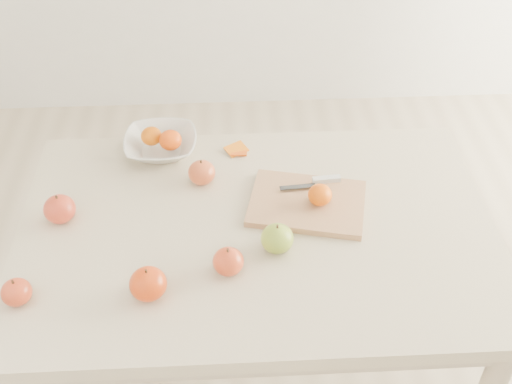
{
  "coord_description": "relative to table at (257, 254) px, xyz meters",
  "views": [
    {
      "loc": [
        -0.06,
        -1.16,
        1.86
      ],
      "look_at": [
        0.0,
        0.05,
        0.82
      ],
      "focal_mm": 45.0,
      "sensor_mm": 36.0,
      "label": 1
    }
  ],
  "objects": [
    {
      "name": "bowl_tangerine_far",
      "position": [
        -0.23,
        0.31,
        0.15
      ],
      "size": [
        0.06,
        0.06,
        0.06
      ],
      "primitive_type": "ellipsoid",
      "color": "#D14907",
      "rests_on": "fruit_bowl"
    },
    {
      "name": "apple_red_a",
      "position": [
        -0.14,
        0.18,
        0.13
      ],
      "size": [
        0.07,
        0.07,
        0.07
      ],
      "primitive_type": "ellipsoid",
      "color": "#A42A1D",
      "rests_on": "table"
    },
    {
      "name": "table",
      "position": [
        0.0,
        0.0,
        0.0
      ],
      "size": [
        1.2,
        0.8,
        0.75
      ],
      "color": "beige",
      "rests_on": "ground"
    },
    {
      "name": "paring_knife",
      "position": [
        0.18,
        0.14,
        0.12
      ],
      "size": [
        0.17,
        0.05,
        0.01
      ],
      "color": "silver",
      "rests_on": "cutting_board"
    },
    {
      "name": "orange_peel_a",
      "position": [
        -0.04,
        0.32,
        0.1
      ],
      "size": [
        0.07,
        0.07,
        0.01
      ],
      "primitive_type": "cube",
      "rotation": [
        0.21,
        0.0,
        0.57
      ],
      "color": "orange",
      "rests_on": "table"
    },
    {
      "name": "board_tangerine",
      "position": [
        0.16,
        0.06,
        0.14
      ],
      "size": [
        0.06,
        0.06,
        0.05
      ],
      "primitive_type": "ellipsoid",
      "color": "#D24307",
      "rests_on": "cutting_board"
    },
    {
      "name": "apple_red_c",
      "position": [
        -0.25,
        -0.21,
        0.14
      ],
      "size": [
        0.08,
        0.08,
        0.08
      ],
      "primitive_type": "ellipsoid",
      "color": "#9C0A05",
      "rests_on": "table"
    },
    {
      "name": "apple_red_e",
      "position": [
        -0.07,
        -0.15,
        0.13
      ],
      "size": [
        0.07,
        0.07,
        0.07
      ],
      "primitive_type": "ellipsoid",
      "color": "maroon",
      "rests_on": "table"
    },
    {
      "name": "fruit_bowl",
      "position": [
        -0.26,
        0.32,
        0.12
      ],
      "size": [
        0.21,
        0.21,
        0.05
      ],
      "primitive_type": "imported",
      "color": "silver",
      "rests_on": "table"
    },
    {
      "name": "cutting_board",
      "position": [
        0.13,
        0.07,
        0.11
      ],
      "size": [
        0.33,
        0.27,
        0.02
      ],
      "primitive_type": "cube",
      "rotation": [
        0.0,
        0.0,
        -0.23
      ],
      "color": "#AA7E55",
      "rests_on": "table"
    },
    {
      "name": "bowl_tangerine_near",
      "position": [
        -0.28,
        0.33,
        0.15
      ],
      "size": [
        0.06,
        0.06,
        0.05
      ],
      "primitive_type": "ellipsoid",
      "color": "#D76007",
      "rests_on": "fruit_bowl"
    },
    {
      "name": "apple_red_b",
      "position": [
        -0.49,
        0.05,
        0.13
      ],
      "size": [
        0.08,
        0.08,
        0.07
      ],
      "primitive_type": "ellipsoid",
      "color": "maroon",
      "rests_on": "table"
    },
    {
      "name": "apple_red_d",
      "position": [
        -0.54,
        -0.21,
        0.13
      ],
      "size": [
        0.07,
        0.07,
        0.06
      ],
      "primitive_type": "ellipsoid",
      "color": "maroon",
      "rests_on": "table"
    },
    {
      "name": "orange_peel_b",
      "position": [
        -0.03,
        0.3,
        0.1
      ],
      "size": [
        0.05,
        0.04,
        0.01
      ],
      "primitive_type": "cube",
      "rotation": [
        -0.14,
        0.0,
        -0.09
      ],
      "color": "#D74F0F",
      "rests_on": "table"
    },
    {
      "name": "apple_green",
      "position": [
        0.04,
        -0.08,
        0.13
      ],
      "size": [
        0.08,
        0.08,
        0.07
      ],
      "primitive_type": "ellipsoid",
      "color": "#5A871B",
      "rests_on": "table"
    }
  ]
}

